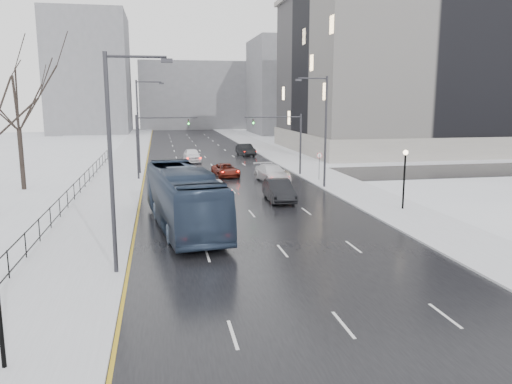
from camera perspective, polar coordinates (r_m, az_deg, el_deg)
road at (r=63.59m, az=-5.27°, el=3.30°), size 16.00×150.00×0.04m
cross_road at (r=51.78m, az=-3.93°, el=1.66°), size 130.00×10.00×0.04m
sidewalk_left at (r=63.42m, az=-14.76°, el=3.03°), size 5.00×150.00×0.16m
sidewalk_right at (r=65.45m, az=3.93°, el=3.57°), size 5.00×150.00×0.16m
park_strip at (r=64.75m, az=-23.18°, el=2.65°), size 14.00×150.00×0.12m
tree_park_e at (r=48.94m, az=-24.96°, el=0.15°), size 9.45×9.45×13.50m
iron_fence at (r=34.21m, az=-22.12°, el=-2.19°), size 0.06×70.00×1.30m
streetlight_r_mid at (r=45.21m, az=7.69°, el=7.44°), size 2.95×0.25×10.00m
streetlight_l_near at (r=22.98m, az=-15.76°, el=4.24°), size 2.95×0.25×10.00m
streetlight_l_far at (r=54.86m, az=-13.10°, el=7.79°), size 2.95×0.25×10.00m
lamppost_r_mid at (r=37.38m, az=16.62°, el=2.35°), size 0.36×0.36×4.28m
mast_signal_right at (r=52.70m, az=3.99°, el=6.29°), size 6.10×0.33×6.50m
mast_signal_left at (r=50.94m, az=-12.23°, el=5.93°), size 6.10×0.33×6.50m
no_uturn_sign at (r=49.59m, az=7.26°, el=3.87°), size 0.60×0.06×2.70m
civic_building at (r=85.46m, az=18.31°, el=12.18°), size 41.00×31.00×24.80m
bldg_far_right at (r=122.70m, az=5.34°, el=11.90°), size 24.00×20.00×22.00m
bldg_far_left at (r=128.89m, az=-18.46°, el=12.68°), size 18.00×22.00×28.00m
bldg_far_center at (r=143.15m, az=-7.01°, el=10.86°), size 30.00×18.00×18.00m
bus at (r=31.56m, az=-8.28°, el=-0.66°), size 4.78×13.75×3.75m
sedan_center_near at (r=41.65m, az=-4.59°, el=0.50°), size 2.12×4.32×1.42m
sedan_right_near at (r=39.52m, az=2.62°, el=0.19°), size 1.90×5.20×1.70m
sedan_right_cross at (r=52.34m, az=-3.47°, el=2.52°), size 2.79×5.03×1.33m
sedan_right_far at (r=49.01m, az=1.82°, el=2.18°), size 3.06×5.95×1.65m
sedan_center_far at (r=64.98m, az=-7.32°, el=4.19°), size 2.22×5.10×1.71m
sedan_right_distant at (r=72.12m, az=-1.19°, el=4.86°), size 2.34×5.13×1.63m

